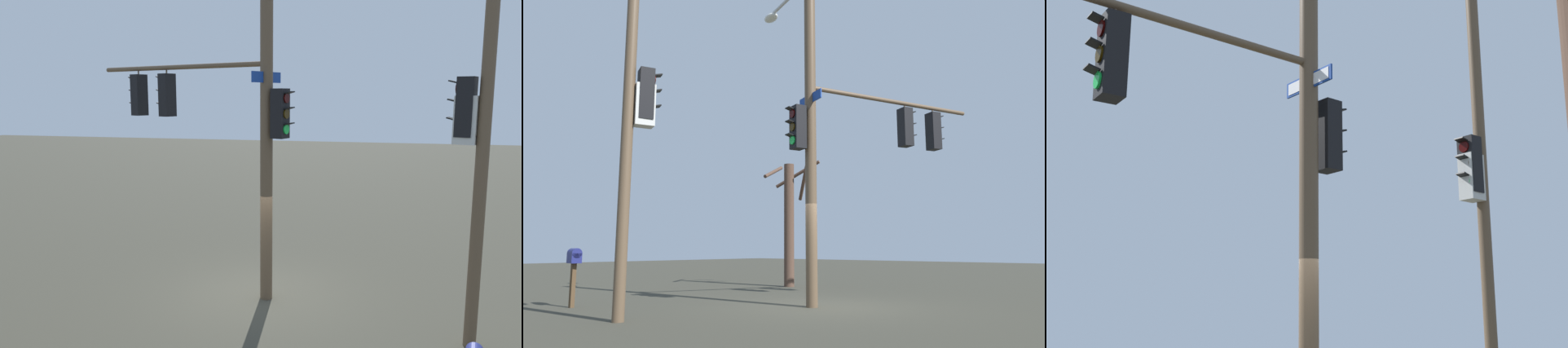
# 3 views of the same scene
# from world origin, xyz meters

# --- Properties ---
(ground_plane) EXTENTS (80.00, 80.00, 0.00)m
(ground_plane) POSITION_xyz_m (0.00, 0.00, 0.00)
(ground_plane) COLOR #39372D
(main_signal_pole_assembly) EXTENTS (4.65, 5.72, 9.05)m
(main_signal_pole_assembly) POSITION_xyz_m (0.09, 0.60, 4.84)
(main_signal_pole_assembly) COLOR brown
(main_signal_pole_assembly) RESTS_ON ground
(secondary_pole_assembly) EXTENTS (0.46, 0.77, 8.16)m
(secondary_pole_assembly) POSITION_xyz_m (-1.50, -4.44, 4.22)
(secondary_pole_assembly) COLOR brown
(secondary_pole_assembly) RESTS_ON ground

